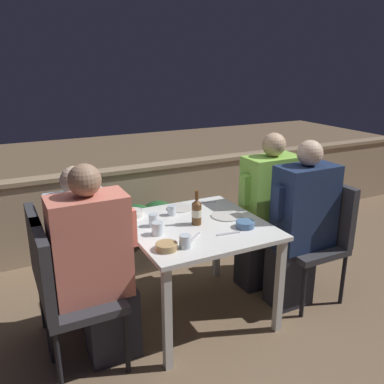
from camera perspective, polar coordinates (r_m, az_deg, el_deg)
ground_plane at (r=3.26m, az=0.60°, el=-16.65°), size 16.00×16.00×0.00m
parapet_wall at (r=4.27m, az=-8.32°, el=-1.86°), size 9.00×0.18×0.83m
dining_table at (r=2.94m, az=0.64°, el=-6.16°), size 0.95×0.97×0.74m
planter_hedge at (r=3.81m, az=-7.54°, el=-5.64°), size 0.79×0.47×0.60m
chair_left_near at (r=2.58m, az=-17.61°, el=-12.64°), size 0.47×0.46×0.96m
person_coral_top at (r=2.57m, az=-13.15°, el=-10.25°), size 0.51×0.26×1.31m
chair_left_far at (r=2.84m, az=-18.65°, el=-9.79°), size 0.47×0.46×0.96m
person_blue_shirt at (r=2.85m, az=-14.51°, el=-8.29°), size 0.48×0.26×1.22m
chair_right_near at (r=3.38m, az=17.49°, el=-5.16°), size 0.47×0.46×0.96m
person_navy_jumper at (r=3.22m, az=14.94°, el=-4.51°), size 0.51×0.26×1.31m
chair_right_far at (r=3.59m, az=13.04°, el=-3.44°), size 0.47×0.46×0.96m
person_green_blouse at (r=3.43m, az=10.44°, el=-2.71°), size 0.52×0.26×1.31m
beer_bottle at (r=2.87m, az=0.71°, el=-2.79°), size 0.07×0.07×0.25m
plate_0 at (r=3.20m, az=-1.71°, el=-2.27°), size 0.21×0.21×0.01m
plate_1 at (r=3.06m, az=4.91°, el=-3.33°), size 0.23×0.23×0.01m
bowl_0 at (r=2.52m, az=-3.60°, el=-7.57°), size 0.14×0.14×0.04m
bowl_1 at (r=3.08m, az=-8.34°, el=-2.90°), size 0.16×0.16×0.04m
bowl_2 at (r=2.87m, az=7.47°, el=-4.45°), size 0.13×0.13×0.05m
glass_cup_0 at (r=2.87m, az=-5.45°, el=-3.95°), size 0.06×0.06×0.09m
glass_cup_1 at (r=2.54m, az=-0.97°, el=-6.95°), size 0.07×0.07×0.08m
glass_cup_2 at (r=3.06m, az=-2.87°, el=-2.58°), size 0.06×0.06×0.08m
glass_cup_3 at (r=2.73m, az=-4.88°, el=-5.13°), size 0.08×0.08×0.09m
fork_0 at (r=2.68m, az=0.36°, el=-6.39°), size 0.14×0.12×0.01m
fork_1 at (r=3.34m, az=1.94°, el=-1.46°), size 0.17×0.08×0.01m
fork_2 at (r=2.75m, az=5.14°, el=-5.82°), size 0.17×0.04×0.01m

